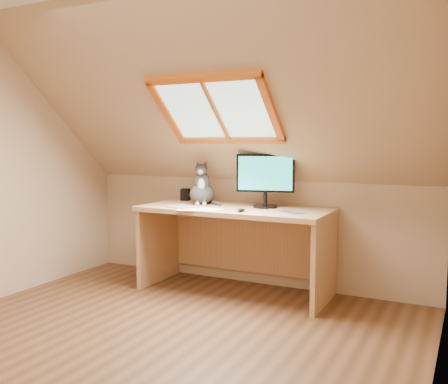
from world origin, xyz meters
The scene contains 10 objects.
ground centered at (0.00, 0.00, 0.00)m, with size 3.50×3.50×0.00m, color brown.
room_shell centered at (0.00, -0.09, 1.43)m, with size 3.52×3.52×2.41m.
desk centered at (0.01, 1.45, 0.55)m, with size 1.71×0.75×0.78m.
monitor centered at (0.26, 1.48, 1.05)m, with size 0.51×0.22×0.48m.
cat centered at (-0.37, 1.45, 0.93)m, with size 0.31×0.34×0.42m.
desk_speaker centered at (-0.66, 1.63, 0.84)m, with size 0.08×0.08×0.12m, color black.
graphics_tablet centered at (-0.40, 1.15, 0.78)m, with size 0.26×0.19×0.01m, color #B2B2B7.
mouse centered at (0.19, 1.13, 0.79)m, with size 0.05×0.09×0.03m, color black.
papers centered at (-0.17, 1.12, 0.78)m, with size 0.33×0.27×0.00m.
cables centered at (0.48, 1.26, 0.78)m, with size 0.51×0.26×0.01m.
Camera 1 is at (1.91, -2.61, 1.36)m, focal length 40.00 mm.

